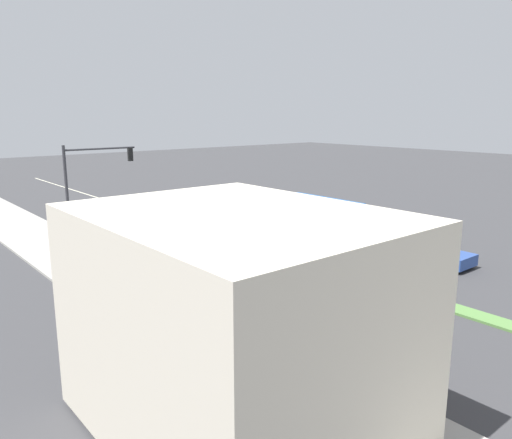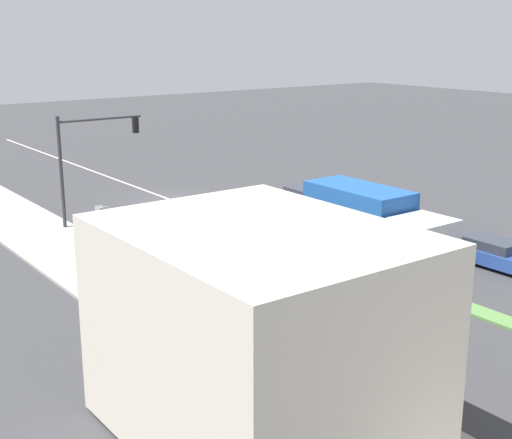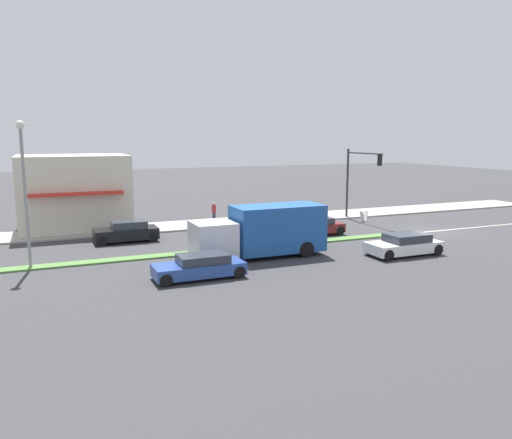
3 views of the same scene
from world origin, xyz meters
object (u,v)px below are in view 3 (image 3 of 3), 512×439
Objects in this scene: pedestrian at (214,212)px; van_white at (404,245)px; delivery_truck at (263,231)px; coupe_blue at (200,267)px; suv_black at (127,232)px; sedan_maroon at (311,227)px; traffic_signal_main at (358,172)px; warning_aframe_sign at (364,216)px; street_lamp at (24,175)px.

van_white is at bearing -154.22° from pedestrian.
delivery_truck is at bearing 69.74° from van_white.
coupe_blue is 10.18m from suv_black.
coupe_blue is at bearing 125.41° from sedan_maroon.
traffic_signal_main is 6.69× the size of warning_aframe_sign.
sedan_maroon is at bearing -145.05° from pedestrian.
delivery_truck is 1.74× the size of coupe_blue.
street_lamp is 4.64× the size of pedestrian.
delivery_truck is at bearing -138.23° from suv_black.
street_lamp is at bearing 97.12° from sedan_maroon.
suv_black reaches higher than sedan_maroon.
warning_aframe_sign is 0.20× the size of van_white.
van_white is (-7.20, -2.00, 0.01)m from sedan_maroon.
suv_black reaches higher than coupe_blue.
sedan_maroon is at bearing -103.12° from suv_black.
coupe_blue is at bearing -123.74° from street_lamp.
pedestrian is at bearing -20.89° from coupe_blue.
sedan_maroon is at bearing 116.18° from warning_aframe_sign.
street_lamp is at bearing 102.67° from warning_aframe_sign.
pedestrian is 8.34m from sedan_maroon.
sedan_maroon is 1.05× the size of coupe_blue.
sedan_maroon is at bearing 15.54° from van_white.
suv_black reaches higher than warning_aframe_sign.
sedan_maroon is at bearing -51.75° from delivery_truck.
traffic_signal_main is 24.75m from street_lamp.
traffic_signal_main is at bearing -55.97° from coupe_blue.
coupe_blue is (-7.20, 10.13, -0.02)m from sedan_maroon.
street_lamp is at bearing 104.34° from traffic_signal_main.
suv_black is 17.22m from van_white.
street_lamp is 12.67m from delivery_truck.
street_lamp is 16.16m from pedestrian.
pedestrian is at bearing 72.48° from warning_aframe_sign.
street_lamp is at bearing 56.26° from coupe_blue.
suv_black is (-1.12, 18.36, -3.26)m from traffic_signal_main.
sedan_maroon reaches higher than coupe_blue.
delivery_truck is at bearing -58.36° from coupe_blue.
street_lamp is 0.98× the size of delivery_truck.
van_white is (-11.12, 4.35, -3.31)m from traffic_signal_main.
delivery_truck is at bearing -100.36° from street_lamp.
pedestrian is 0.21× the size of delivery_truck.
delivery_truck is (-8.32, 11.93, -2.43)m from traffic_signal_main.
traffic_signal_main is 1.41× the size of suv_black.
coupe_blue is (-14.03, 5.35, -0.39)m from pedestrian.
street_lamp is 1.62× the size of sedan_maroon.
warning_aframe_sign is (5.44, -24.21, -4.35)m from street_lamp.
pedestrian reaches higher than suv_black.
suv_black is 0.93× the size of van_white.
street_lamp reaches higher than warning_aframe_sign.
suv_black is (10.00, 1.89, 0.08)m from coupe_blue.
pedestrian is at bearing 34.95° from sedan_maroon.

